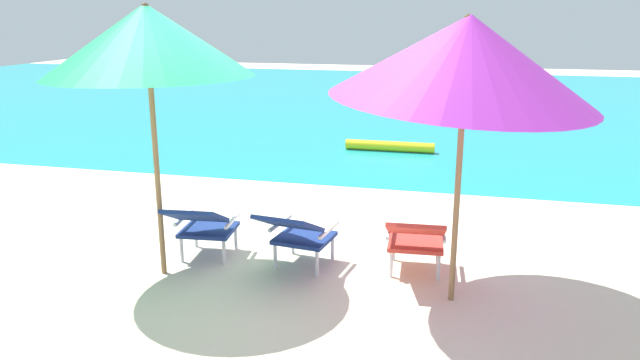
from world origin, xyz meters
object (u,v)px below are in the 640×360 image
beach_umbrella_left (147,41)px  beach_umbrella_right (466,58)px  swim_buoy (390,146)px  lounge_chair_center (297,232)px  lounge_chair_left (203,224)px  lounge_chair_right (416,237)px

beach_umbrella_left → beach_umbrella_right: beach_umbrella_left is taller
swim_buoy → beach_umbrella_left: beach_umbrella_left is taller
lounge_chair_center → beach_umbrella_right: 2.24m
lounge_chair_left → lounge_chair_center: (0.97, 0.01, 0.00)m
lounge_chair_left → lounge_chair_center: bearing=0.6°
beach_umbrella_left → lounge_chair_right: bearing=11.7°
swim_buoy → beach_umbrella_left: 6.37m
lounge_chair_right → beach_umbrella_right: bearing=-47.9°
beach_umbrella_right → lounge_chair_right: bearing=132.1°
lounge_chair_left → lounge_chair_right: same height
swim_buoy → lounge_chair_left: lounge_chair_left is taller
lounge_chair_left → lounge_chair_center: size_ratio=0.98×
lounge_chair_right → beach_umbrella_right: (0.36, -0.40, 1.67)m
swim_buoy → lounge_chair_left: (-1.12, -5.51, 0.31)m
beach_umbrella_right → lounge_chair_center: bearing=169.7°
lounge_chair_center → lounge_chair_left: bearing=-179.4°
beach_umbrella_left → lounge_chair_left: bearing=52.9°
lounge_chair_center → lounge_chair_right: 1.12m
lounge_chair_center → lounge_chair_right: size_ratio=1.03×
beach_umbrella_left → beach_umbrella_right: (2.70, 0.09, -0.11)m
lounge_chair_right → beach_umbrella_left: beach_umbrella_left is taller
lounge_chair_right → beach_umbrella_left: (-2.35, -0.48, 1.78)m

